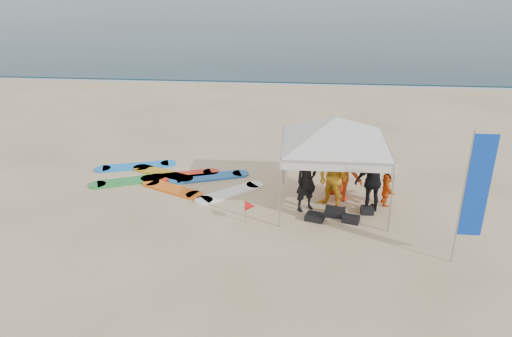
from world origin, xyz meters
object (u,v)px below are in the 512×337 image
object	(u,v)px
person_black_a	(307,179)
person_orange_b	(336,165)
person_orange_a	(344,171)
person_black_b	(373,181)
person_yellow	(333,178)
feather_flag	(476,188)
canopy_tent	(336,117)
person_seated	(386,189)
marker_pennant	(250,206)
surfboard_spread	(173,178)

from	to	relation	value
person_black_a	person_orange_b	world-z (taller)	person_black_a
person_orange_a	person_black_b	world-z (taller)	person_black_b
person_yellow	feather_flag	bearing A→B (deg)	-0.75
canopy_tent	person_orange_b	bearing A→B (deg)	78.54
person_seated	person_orange_b	bearing A→B (deg)	61.03
canopy_tent	feather_flag	size ratio (longest dim) A/B	1.22
person_black_b	marker_pennant	bearing A→B (deg)	0.30
person_black_a	person_seated	bearing A→B (deg)	-23.20
person_yellow	feather_flag	world-z (taller)	feather_flag
person_yellow	person_orange_b	bearing A→B (deg)	121.50
person_black_b	person_orange_b	world-z (taller)	person_orange_b
person_yellow	person_orange_b	distance (m)	1.04
canopy_tent	marker_pennant	bearing A→B (deg)	-150.67
person_yellow	canopy_tent	xyz separation A→B (m)	(-0.01, 0.22, 1.71)
person_orange_a	person_orange_b	bearing A→B (deg)	-33.29
person_black_b	feather_flag	size ratio (longest dim) A/B	0.56
person_yellow	person_black_b	size ratio (longest dim) A/B	1.04
person_orange_b	marker_pennant	world-z (taller)	person_orange_b
person_black_a	person_seated	world-z (taller)	person_black_a
person_seated	canopy_tent	xyz separation A→B (m)	(-1.59, -0.15, 2.18)
person_black_a	marker_pennant	distance (m)	1.82
person_black_a	person_orange_a	bearing A→B (deg)	-0.88
person_black_b	marker_pennant	distance (m)	3.55
feather_flag	person_black_b	bearing A→B (deg)	126.52
person_black_a	person_black_b	world-z (taller)	person_black_a
marker_pennant	person_orange_a	bearing A→B (deg)	32.55
person_seated	person_orange_a	bearing A→B (deg)	74.17
person_orange_b	feather_flag	size ratio (longest dim) A/B	0.56
person_black_a	feather_flag	bearing A→B (deg)	-68.57
person_black_a	person_orange_a	world-z (taller)	person_black_a
person_black_a	person_orange_a	xyz separation A→B (m)	(1.10, 0.76, -0.03)
person_orange_a	marker_pennant	size ratio (longest dim) A/B	2.85
person_yellow	person_black_b	xyz separation A→B (m)	(1.11, -0.05, -0.03)
person_orange_a	person_black_b	xyz separation A→B (m)	(0.76, -0.67, 0.02)
feather_flag	surfboard_spread	world-z (taller)	feather_flag
person_orange_b	person_seated	size ratio (longest dim) A/B	1.89
person_orange_a	person_orange_b	distance (m)	0.45
person_seated	canopy_tent	bearing A→B (deg)	91.12
person_black_a	marker_pennant	size ratio (longest dim) A/B	2.95
person_orange_a	person_black_a	bearing A→B (deg)	65.35
person_orange_b	marker_pennant	xyz separation A→B (m)	(-2.41, -2.07, -0.44)
person_black_a	person_yellow	bearing A→B (deg)	-25.16
surfboard_spread	person_seated	bearing A→B (deg)	-10.19
person_black_b	feather_flag	world-z (taller)	feather_flag
person_yellow	person_seated	world-z (taller)	person_yellow
person_seated	surfboard_spread	world-z (taller)	person_seated
person_orange_a	feather_flag	world-z (taller)	feather_flag
person_black_b	person_seated	xyz separation A→B (m)	(0.47, 0.42, -0.43)
person_orange_b	surfboard_spread	world-z (taller)	person_orange_b
person_yellow	person_orange_a	bearing A→B (deg)	100.61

